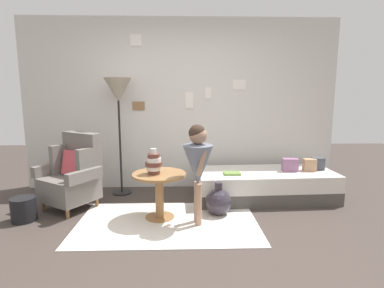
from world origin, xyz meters
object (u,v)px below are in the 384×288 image
at_px(magazine_basket, 24,209).
at_px(person_child, 198,161).
at_px(armchair, 73,174).
at_px(demijohn_near, 218,201).
at_px(side_table, 159,186).
at_px(vase_striped, 154,163).
at_px(floor_lamp, 118,95).
at_px(daybed, 265,185).
at_px(book_on_daybed, 232,173).

bearing_deg(magazine_basket, person_child, -4.27).
xyz_separation_m(armchair, magazine_basket, (-0.44, -0.43, -0.30)).
bearing_deg(demijohn_near, side_table, -172.83).
bearing_deg(side_table, demijohn_near, 7.17).
distance_m(vase_striped, person_child, 0.53).
relative_size(vase_striped, floor_lamp, 0.18).
height_order(floor_lamp, demijohn_near, floor_lamp).
xyz_separation_m(floor_lamp, demijohn_near, (1.35, -0.86, -1.29)).
bearing_deg(magazine_basket, floor_lamp, 45.67).
distance_m(daybed, demijohn_near, 0.91).
xyz_separation_m(person_child, demijohn_near, (0.27, 0.27, -0.57)).
xyz_separation_m(side_table, magazine_basket, (-1.59, -0.03, -0.26)).
bearing_deg(magazine_basket, demijohn_near, 2.90).
distance_m(armchair, person_child, 1.72).
distance_m(book_on_daybed, demijohn_near, 0.52).
bearing_deg(person_child, book_on_daybed, 53.30).
distance_m(daybed, magazine_basket, 3.10).
distance_m(armchair, demijohn_near, 1.91).
relative_size(demijohn_near, magazine_basket, 1.46).
bearing_deg(book_on_daybed, demijohn_near, -119.80).
bearing_deg(vase_striped, side_table, 25.38).
bearing_deg(floor_lamp, side_table, -56.04).
distance_m(side_table, demijohn_near, 0.76).
bearing_deg(book_on_daybed, armchair, -177.85).
distance_m(floor_lamp, book_on_daybed, 1.95).
relative_size(book_on_daybed, magazine_basket, 0.79).
bearing_deg(magazine_basket, side_table, 0.96).
xyz_separation_m(armchair, book_on_daybed, (2.09, 0.08, -0.02)).
height_order(book_on_daybed, magazine_basket, book_on_daybed).
bearing_deg(vase_striped, floor_lamp, 120.75).
bearing_deg(demijohn_near, daybed, 37.71).
relative_size(side_table, book_on_daybed, 2.86).
bearing_deg(side_table, book_on_daybed, 27.31).
distance_m(floor_lamp, magazine_basket, 1.90).
distance_m(armchair, book_on_daybed, 2.09).
xyz_separation_m(person_child, magazine_basket, (-2.03, 0.15, -0.59)).
height_order(person_child, magazine_basket, person_child).
relative_size(daybed, demijohn_near, 4.73).
height_order(daybed, magazine_basket, daybed).
relative_size(person_child, magazine_basket, 4.09).
relative_size(floor_lamp, magazine_basket, 6.05).
bearing_deg(daybed, floor_lamp, 171.87).
distance_m(side_table, vase_striped, 0.28).
xyz_separation_m(armchair, demijohn_near, (1.86, -0.32, -0.27)).
relative_size(side_table, floor_lamp, 0.37).
xyz_separation_m(side_table, book_on_daybed, (0.94, 0.49, 0.01)).
distance_m(side_table, magazine_basket, 1.61).
relative_size(daybed, book_on_daybed, 8.80).
relative_size(armchair, magazine_basket, 3.46).
relative_size(floor_lamp, person_child, 1.48).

